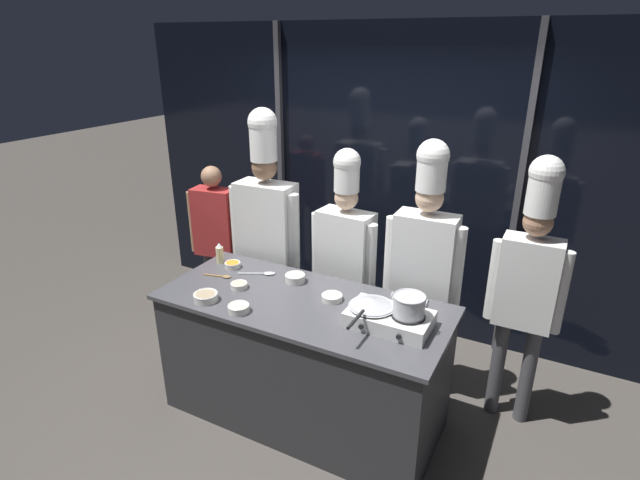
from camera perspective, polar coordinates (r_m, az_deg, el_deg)
The scene contains 20 objects.
ground_plane at distance 3.88m, azimuth -1.82°, elevation -19.12°, with size 24.00×24.00×0.00m, color #47423D.
window_wall_back at distance 4.50m, azimuth 7.79°, elevation 6.33°, with size 5.14×0.09×2.70m.
demo_counter at distance 3.59m, azimuth -1.91°, elevation -13.50°, with size 1.96×0.85×0.93m.
portable_stove at distance 3.08m, azimuth 7.93°, elevation -8.86°, with size 0.51×0.32×0.10m.
frying_pan at distance 3.07m, azimuth 5.93°, elevation -7.16°, with size 0.29×0.50×0.05m.
stock_pot at distance 2.99m, azimuth 10.15°, elevation -7.32°, with size 0.22×0.19×0.13m.
squeeze_bottle_oil at distance 3.94m, azimuth -11.40°, elevation -1.50°, with size 0.06×0.06×0.17m.
prep_bowl_shrimp at distance 3.54m, azimuth -9.24°, elevation -5.11°, with size 0.12×0.12×0.04m.
prep_bowl_chicken at distance 3.25m, azimuth -9.28°, elevation -7.66°, with size 0.14×0.14×0.05m.
prep_bowl_rice at distance 3.34m, azimuth 1.37°, elevation -6.52°, with size 0.14×0.14×0.04m.
prep_bowl_mushrooms at distance 3.42m, azimuth -12.94°, elevation -6.30°, with size 0.16×0.16×0.05m.
prep_bowl_noodles at distance 3.58m, azimuth -2.86°, elevation -4.31°, with size 0.15×0.15×0.06m.
prep_bowl_carrots at distance 3.85m, azimuth -9.96°, elevation -2.78°, with size 0.12×0.12×0.05m.
serving_spoon_slotted at distance 3.72m, azimuth -6.36°, elevation -3.82°, with size 0.26×0.16×0.02m.
serving_spoon_solid at distance 3.73m, azimuth -11.10°, elevation -4.09°, with size 0.21×0.08×0.02m.
person_guest at distance 4.54m, azimuth -11.81°, elevation 0.81°, with size 0.48×0.24×1.55m.
chef_head at distance 4.05m, azimuth -6.14°, elevation 2.06°, with size 0.62×0.27×2.08m.
chef_sous at distance 3.84m, azimuth 2.89°, elevation -1.08°, with size 0.56×0.26×1.83m.
chef_line at distance 3.57m, azimuth 11.84°, elevation -1.83°, with size 0.56×0.23×1.96m.
chef_pastry at distance 3.51m, azimuth 22.75°, elevation -3.70°, with size 0.49×0.21×1.92m.
Camera 1 is at (1.46, -2.53, 2.55)m, focal length 28.00 mm.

